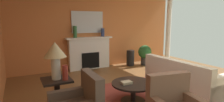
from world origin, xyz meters
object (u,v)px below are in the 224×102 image
Objects in this scene: coffee_table at (133,88)px; vase_tall_corner at (130,58)px; sofa at (182,79)px; vase_mantel_right at (103,32)px; fireplace at (89,54)px; vase_on_side_table at (65,72)px; vase_mantel_left at (75,32)px; mantel_mirror at (88,22)px; potted_plant at (145,53)px; table_lamp at (55,53)px; side_table at (57,93)px.

coffee_table is 3.46m from vase_tall_corner.
sofa is 6.67× the size of vase_mantel_right.
vase_on_side_table is at bearing -118.46° from fireplace.
vase_mantel_left is at bearing 180.00° from vase_mantel_right.
mantel_mirror is (-0.00, 0.12, 1.21)m from fireplace.
mantel_mirror is 3.91× the size of vase_mantel_right.
potted_plant is at bearing 72.68° from sofa.
coffee_table is at bearing -131.76° from potted_plant.
sofa is 3.39m from table_lamp.
side_table is at bearing 169.40° from coffee_table.
coffee_table is at bearing -7.17° from vase_on_side_table.
coffee_table is at bearing -122.25° from vase_tall_corner.
vase_mantel_left reaches higher than coffee_table.
potted_plant is (2.30, -0.49, -0.09)m from fireplace.
potted_plant is at bearing 32.91° from vase_on_side_table.
vase_on_side_table is at bearing -117.53° from mantel_mirror.
sofa reaches higher than vase_tall_corner.
vase_tall_corner is at bearing -10.01° from fireplace.
sofa is 3.47m from vase_mantel_right.
mantel_mirror reaches higher than table_lamp.
vase_on_side_table is 0.92× the size of vase_mantel_right.
potted_plant is (2.30, -0.61, -1.30)m from mantel_mirror.
vase_mantel_left is (-2.00, 3.17, 1.16)m from sofa.
coffee_table is 2.33× the size of vase_mantel_left.
vase_mantel_left reaches higher than vase_on_side_table.
vase_tall_corner is (1.15, -0.25, -1.08)m from vase_mantel_right.
mantel_mirror reaches higher than vase_tall_corner.
vase_mantel_right is (2.35, 2.87, 1.00)m from side_table.
vase_mantel_right reaches higher than table_lamp.
mantel_mirror reaches higher than fireplace.
sofa is at bearing -5.29° from table_lamp.
side_table is at bearing -113.49° from vase_mantel_left.
vase_mantel_right is (0.70, 3.18, 1.06)m from coffee_table.
table_lamp reaches higher than sofa.
mantel_mirror is 1.96× the size of vase_tall_corner.
fireplace is at bearing 58.38° from side_table.
vase_mantel_left reaches higher than vase_tall_corner.
vase_mantel_right is at bearing -17.18° from mantel_mirror.
side_table is 2.37× the size of vase_on_side_table.
coffee_table is at bearing -92.65° from fireplace.
mantel_mirror is 1.79× the size of side_table.
side_table is 4.37m from vase_tall_corner.
sofa is 3.15m from vase_on_side_table.
fireplace is 3.47m from vase_on_side_table.
vase_mantel_right is at bearing -5.16° from fireplace.
mantel_mirror reaches higher than sofa.
vase_mantel_right reaches higher than vase_tall_corner.
vase_mantel_right is 2.02m from potted_plant.
vase_on_side_table reaches higher than vase_tall_corner.
table_lamp is (0.00, 0.00, 0.82)m from side_table.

